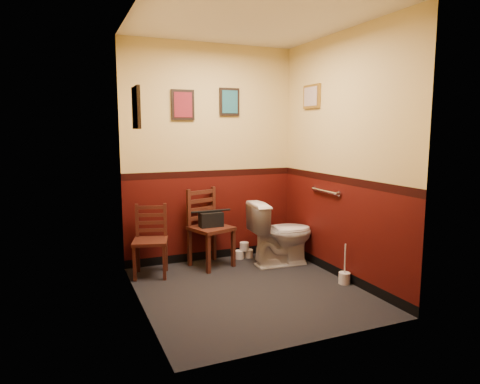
% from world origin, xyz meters
% --- Properties ---
extents(floor, '(2.20, 2.40, 0.00)m').
position_xyz_m(floor, '(0.00, 0.00, 0.00)').
color(floor, black).
rests_on(floor, ground).
extents(ceiling, '(2.20, 2.40, 0.00)m').
position_xyz_m(ceiling, '(0.00, 0.00, 2.70)').
color(ceiling, silver).
rests_on(ceiling, ground).
extents(wall_back, '(2.20, 0.00, 2.70)m').
position_xyz_m(wall_back, '(0.00, 1.20, 1.35)').
color(wall_back, '#3D0B07').
rests_on(wall_back, ground).
extents(wall_front, '(2.20, 0.00, 2.70)m').
position_xyz_m(wall_front, '(0.00, -1.20, 1.35)').
color(wall_front, '#3D0B07').
rests_on(wall_front, ground).
extents(wall_left, '(0.00, 2.40, 2.70)m').
position_xyz_m(wall_left, '(-1.10, 0.00, 1.35)').
color(wall_left, '#3D0B07').
rests_on(wall_left, ground).
extents(wall_right, '(0.00, 2.40, 2.70)m').
position_xyz_m(wall_right, '(1.10, 0.00, 1.35)').
color(wall_right, '#3D0B07').
rests_on(wall_right, ground).
extents(grab_bar, '(0.05, 0.56, 0.06)m').
position_xyz_m(grab_bar, '(1.07, 0.25, 0.95)').
color(grab_bar, silver).
rests_on(grab_bar, wall_right).
extents(framed_print_back_a, '(0.28, 0.04, 0.36)m').
position_xyz_m(framed_print_back_a, '(-0.35, 1.18, 1.95)').
color(framed_print_back_a, black).
rests_on(framed_print_back_a, wall_back).
extents(framed_print_back_b, '(0.26, 0.04, 0.34)m').
position_xyz_m(framed_print_back_b, '(0.25, 1.18, 2.00)').
color(framed_print_back_b, black).
rests_on(framed_print_back_b, wall_back).
extents(framed_print_left, '(0.04, 0.30, 0.38)m').
position_xyz_m(framed_print_left, '(-1.08, 0.10, 1.85)').
color(framed_print_left, black).
rests_on(framed_print_left, wall_left).
extents(framed_print_right, '(0.04, 0.34, 0.28)m').
position_xyz_m(framed_print_right, '(1.08, 0.60, 2.05)').
color(framed_print_right, olive).
rests_on(framed_print_right, wall_right).
extents(toilet, '(0.82, 0.50, 0.78)m').
position_xyz_m(toilet, '(0.72, 0.65, 0.39)').
color(toilet, white).
rests_on(toilet, floor).
extents(toilet_brush, '(0.12, 0.12, 0.44)m').
position_xyz_m(toilet_brush, '(1.03, -0.22, 0.07)').
color(toilet_brush, silver).
rests_on(toilet_brush, floor).
extents(chair_left, '(0.47, 0.47, 0.81)m').
position_xyz_m(chair_left, '(-0.84, 0.88, 0.41)').
color(chair_left, '#4B2116').
rests_on(chair_left, floor).
extents(chair_right, '(0.56, 0.56, 0.95)m').
position_xyz_m(chair_right, '(-0.11, 0.95, 0.47)').
color(chair_right, '#4B2116').
rests_on(chair_right, floor).
extents(handbag, '(0.28, 0.14, 0.21)m').
position_xyz_m(handbag, '(-0.10, 0.91, 0.58)').
color(handbag, black).
rests_on(handbag, chair_right).
extents(tp_stack, '(0.24, 0.13, 0.21)m').
position_xyz_m(tp_stack, '(0.40, 1.06, 0.09)').
color(tp_stack, silver).
rests_on(tp_stack, floor).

